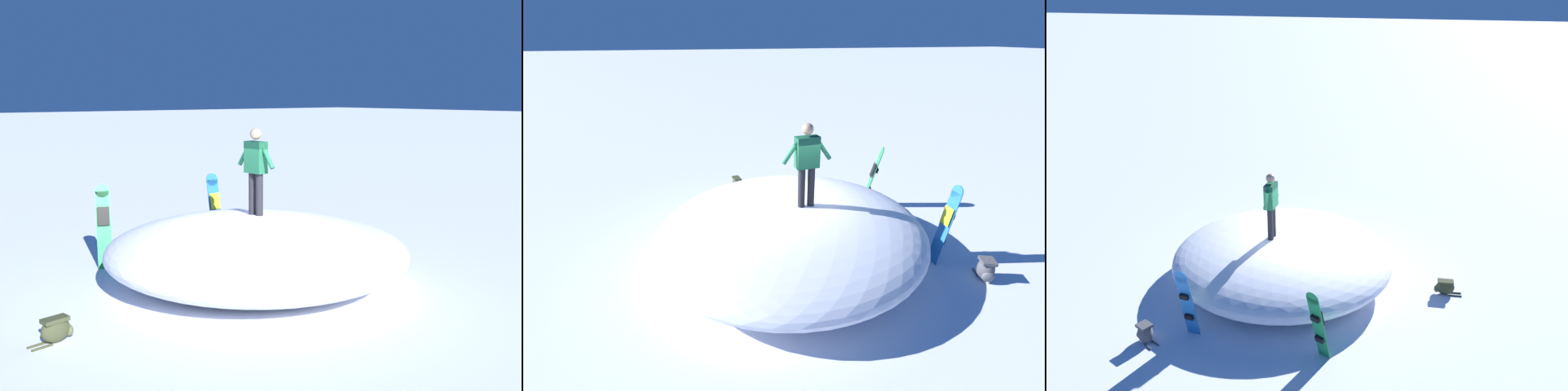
% 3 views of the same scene
% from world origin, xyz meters
% --- Properties ---
extents(ground, '(240.00, 240.00, 0.00)m').
position_xyz_m(ground, '(0.00, 0.00, 0.00)').
color(ground, white).
extents(snow_mound, '(7.81, 7.79, 1.24)m').
position_xyz_m(snow_mound, '(-0.22, 0.47, 0.62)').
color(snow_mound, white).
rests_on(snow_mound, ground).
extents(snowboarder_standing, '(1.01, 0.25, 1.64)m').
position_xyz_m(snowboarder_standing, '(-0.47, 0.65, 2.18)').
color(snowboarder_standing, black).
rests_on(snowboarder_standing, snow_mound).
extents(snowboard_primary_upright, '(0.34, 0.31, 1.68)m').
position_xyz_m(snowboard_primary_upright, '(-3.16, 1.47, 0.87)').
color(snowboard_primary_upright, '#2672BF').
rests_on(snowboard_primary_upright, ground).
extents(snowboard_secondary_upright, '(0.53, 0.43, 1.68)m').
position_xyz_m(snowboard_secondary_upright, '(-3.04, -1.33, 0.87)').
color(snowboard_secondary_upright, '#1E8C47').
rests_on(snowboard_secondary_upright, ground).
extents(backpack_near, '(0.42, 0.56, 0.45)m').
position_xyz_m(backpack_near, '(-3.58, 2.26, 0.23)').
color(backpack_near, '#4C4C51').
rests_on(backpack_near, ground).
extents(backpack_far, '(0.31, 0.68, 0.37)m').
position_xyz_m(backpack_far, '(0.32, -3.48, 0.19)').
color(backpack_far, '#383D23').
rests_on(backpack_far, ground).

